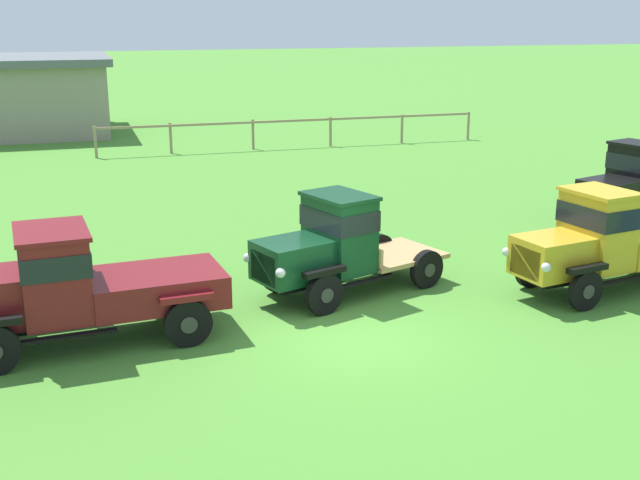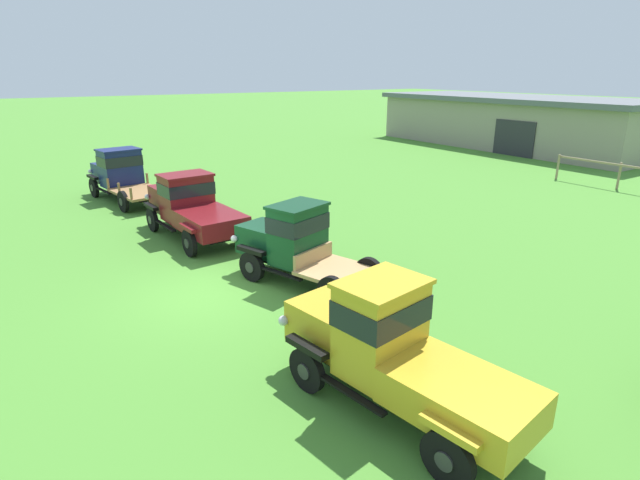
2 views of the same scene
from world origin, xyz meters
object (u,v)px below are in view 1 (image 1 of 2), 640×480
object	(u,v)px
vintage_truck_second_in_line	(72,286)
vintage_truck_midrow_center	(333,245)
vintage_truck_far_side	(606,241)
vintage_truck_back_of_row	(634,184)

from	to	relation	value
vintage_truck_second_in_line	vintage_truck_midrow_center	size ratio (longest dim) A/B	1.13
vintage_truck_far_side	vintage_truck_back_of_row	world-z (taller)	vintage_truck_back_of_row
vintage_truck_second_in_line	vintage_truck_back_of_row	bearing A→B (deg)	15.63
vintage_truck_far_side	vintage_truck_back_of_row	distance (m)	6.50
vintage_truck_second_in_line	vintage_truck_midrow_center	bearing A→B (deg)	11.20
vintage_truck_far_side	vintage_truck_back_of_row	size ratio (longest dim) A/B	0.99
vintage_truck_second_in_line	vintage_truck_far_side	world-z (taller)	vintage_truck_far_side
vintage_truck_midrow_center	vintage_truck_back_of_row	world-z (taller)	vintage_truck_back_of_row
vintage_truck_midrow_center	vintage_truck_back_of_row	size ratio (longest dim) A/B	0.95
vintage_truck_second_in_line	vintage_truck_back_of_row	distance (m)	16.20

